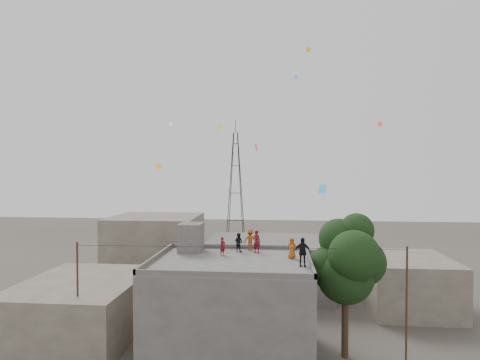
{
  "coord_description": "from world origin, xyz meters",
  "views": [
    {
      "loc": [
        2.95,
        -25.21,
        11.88
      ],
      "look_at": [
        0.25,
        3.03,
        11.17
      ],
      "focal_mm": 30.0,
      "sensor_mm": 36.0,
      "label": 1
    }
  ],
  "objects_px": {
    "stair_head_box": "(191,237)",
    "transmission_tower": "(236,187)",
    "tree": "(348,261)",
    "person_red_adult": "(257,241)",
    "person_dark_adult": "(302,252)"
  },
  "relations": [
    {
      "from": "stair_head_box",
      "to": "tree",
      "type": "relative_size",
      "value": 0.22
    },
    {
      "from": "stair_head_box",
      "to": "person_dark_adult",
      "type": "height_order",
      "value": "stair_head_box"
    },
    {
      "from": "person_red_adult",
      "to": "tree",
      "type": "bearing_deg",
      "value": -168.96
    },
    {
      "from": "stair_head_box",
      "to": "transmission_tower",
      "type": "bearing_deg",
      "value": 91.23
    },
    {
      "from": "tree",
      "to": "person_red_adult",
      "type": "relative_size",
      "value": 5.75
    },
    {
      "from": "transmission_tower",
      "to": "person_red_adult",
      "type": "bearing_deg",
      "value": -81.68
    },
    {
      "from": "person_red_adult",
      "to": "person_dark_adult",
      "type": "xyz_separation_m",
      "value": [
        2.93,
        -3.67,
        0.07
      ]
    },
    {
      "from": "stair_head_box",
      "to": "person_dark_adult",
      "type": "xyz_separation_m",
      "value": [
        7.6,
        -3.68,
        -0.14
      ]
    },
    {
      "from": "stair_head_box",
      "to": "person_dark_adult",
      "type": "bearing_deg",
      "value": -25.86
    },
    {
      "from": "stair_head_box",
      "to": "person_red_adult",
      "type": "relative_size",
      "value": 1.26
    },
    {
      "from": "tree",
      "to": "person_dark_adult",
      "type": "distance_m",
      "value": 3.52
    },
    {
      "from": "tree",
      "to": "person_dark_adult",
      "type": "height_order",
      "value": "tree"
    },
    {
      "from": "stair_head_box",
      "to": "person_red_adult",
      "type": "distance_m",
      "value": 4.68
    },
    {
      "from": "transmission_tower",
      "to": "tree",
      "type": "bearing_deg",
      "value": -73.91
    },
    {
      "from": "tree",
      "to": "person_red_adult",
      "type": "distance_m",
      "value": 6.27
    }
  ]
}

